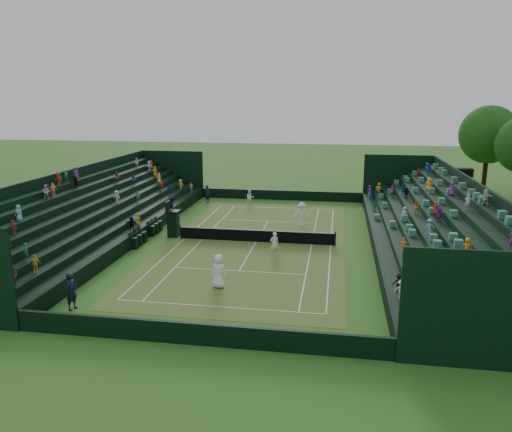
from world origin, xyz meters
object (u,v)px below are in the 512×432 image
at_px(player_near_west, 218,271).
at_px(player_far_east, 302,214).
at_px(tennis_net, 256,235).
at_px(player_near_east, 274,244).
at_px(player_far_west, 250,198).
at_px(umpire_chair, 173,220).

distance_m(player_near_west, player_far_east, 15.22).
height_order(tennis_net, player_near_east, player_near_east).
bearing_deg(player_far_east, player_near_west, -119.30).
bearing_deg(player_far_east, player_far_west, 113.29).
height_order(player_near_east, player_far_west, player_near_east).
relative_size(tennis_net, umpire_chair, 3.78).
bearing_deg(player_near_west, player_far_east, -88.70).
height_order(tennis_net, player_near_west, player_near_west).
bearing_deg(player_near_east, tennis_net, -81.13).
bearing_deg(player_far_west, tennis_net, -102.24).
distance_m(tennis_net, player_far_east, 6.31).
bearing_deg(player_far_west, player_far_east, -75.19).
distance_m(tennis_net, player_far_west, 12.74).
bearing_deg(player_far_east, player_near_east, -113.80).
height_order(umpire_chair, player_near_east, umpire_chair).
distance_m(player_near_east, player_far_east, 8.61).
distance_m(player_far_west, player_far_east, 8.88).
relative_size(umpire_chair, player_far_east, 1.57).
height_order(player_near_west, player_near_east, player_near_west).
relative_size(tennis_net, player_near_east, 7.00).
bearing_deg(umpire_chair, tennis_net, -4.01).
distance_m(tennis_net, player_near_west, 9.27).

